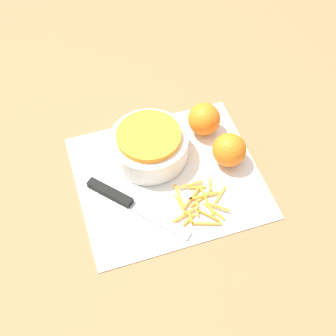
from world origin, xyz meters
TOP-DOWN VIEW (x-y plane):
  - ground_plane at (0.00, 0.00)m, footprint 4.00×4.00m
  - cutting_board at (0.00, 0.00)m, footprint 0.40×0.35m
  - bowl_speckled at (-0.02, 0.07)m, footprint 0.18×0.18m
  - knife at (-0.12, -0.03)m, footprint 0.18×0.20m
  - orange_left at (0.12, 0.10)m, footprint 0.08×0.08m
  - orange_right at (0.14, 0.00)m, footprint 0.08×0.08m
  - peel_pile at (0.04, -0.09)m, footprint 0.14×0.12m

SIDE VIEW (x-z plane):
  - ground_plane at x=0.00m, z-range 0.00..0.00m
  - cutting_board at x=0.00m, z-range 0.00..0.01m
  - peel_pile at x=0.04m, z-range 0.01..0.01m
  - knife at x=-0.12m, z-range 0.00..0.02m
  - bowl_speckled at x=-0.02m, z-range 0.00..0.08m
  - orange_right at x=0.14m, z-range 0.01..0.08m
  - orange_left at x=0.12m, z-range 0.01..0.08m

